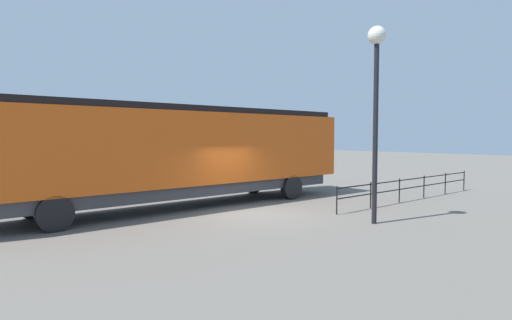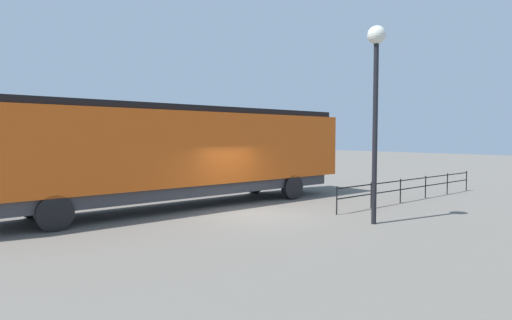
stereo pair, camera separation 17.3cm
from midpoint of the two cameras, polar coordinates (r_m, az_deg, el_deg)
ground_plane at (r=15.61m, az=-0.70°, el=-7.31°), size 120.00×120.00×0.00m
locomotive at (r=17.39m, az=-9.02°, el=1.23°), size 3.01×15.75×4.03m
lamp_post at (r=14.28m, az=15.62°, el=10.67°), size 0.58×0.58×6.37m
platform_fence at (r=20.06m, az=20.14°, el=-3.19°), size 0.05×10.70×1.04m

